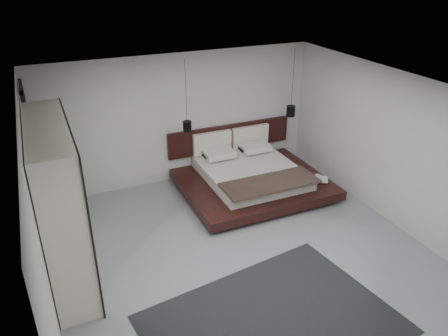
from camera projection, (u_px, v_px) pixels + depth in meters
name	position (u px, v px, depth m)	size (l,w,h in m)	color
floor	(240.00, 250.00, 7.48)	(6.00, 6.00, 0.00)	gray
ceiling	(243.00, 91.00, 6.25)	(6.00, 6.00, 0.00)	white
wall_back	(180.00, 119.00, 9.33)	(6.00, 6.00, 0.00)	silver
wall_front	(371.00, 302.00, 4.40)	(6.00, 6.00, 0.00)	silver
wall_left	(38.00, 219.00, 5.78)	(6.00, 6.00, 0.00)	silver
wall_right	(389.00, 147.00, 7.96)	(6.00, 6.00, 0.00)	silver
lattice_screen	(35.00, 156.00, 7.85)	(0.05, 0.90, 2.60)	black
bed	(250.00, 176.00, 9.33)	(2.96, 2.47, 1.11)	black
book_lower	(316.00, 179.00, 9.22)	(0.22, 0.29, 0.03)	#99724C
book_upper	(316.00, 179.00, 9.18)	(0.23, 0.32, 0.02)	#99724C
pendant_left	(187.00, 126.00, 8.78)	(0.17, 0.17, 1.45)	black
pendant_right	(291.00, 111.00, 9.67)	(0.19, 0.19, 1.48)	black
wardrobe	(60.00, 204.00, 6.46)	(0.59, 2.52, 2.47)	white
rug	(273.00, 324.00, 5.96)	(3.29, 2.35, 0.01)	black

